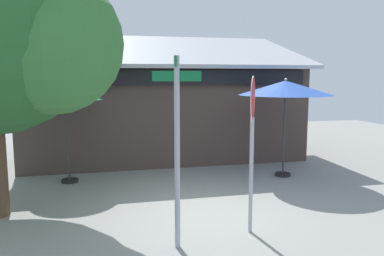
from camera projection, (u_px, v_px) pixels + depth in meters
The scene contains 6 objects.
ground_plane at pixel (204, 213), 8.04m from camera, with size 28.00×28.00×0.10m, color gray.
cafe_building at pixel (163, 109), 13.50m from camera, with size 9.54×4.69×4.39m.
street_sign_post at pixel (177, 135), 6.09m from camera, with size 0.75×0.81×3.13m.
stop_sign at pixel (252, 125), 6.68m from camera, with size 0.36×0.70×2.82m.
patio_umbrella_forest_green_left at pixel (66, 92), 9.89m from camera, with size 1.91×1.91×2.74m.
patio_umbrella_royal_blue_center at pixel (285, 88), 10.53m from camera, with size 2.60×2.60×2.76m.
Camera 1 is at (-2.03, -7.46, 2.80)m, focal length 35.77 mm.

